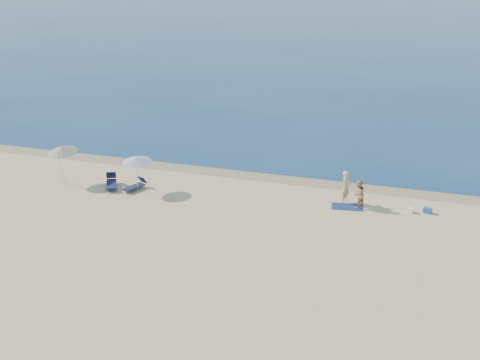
# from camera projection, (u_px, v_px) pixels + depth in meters

# --- Properties ---
(sea) EXTENTS (240.00, 160.00, 0.01)m
(sea) POSITION_uv_depth(u_px,v_px,m) (394.00, 25.00, 108.23)
(sea) COLOR navy
(sea) RESTS_ON ground
(wet_sand_strip) EXTENTS (240.00, 1.60, 0.00)m
(wet_sand_strip) POSITION_uv_depth(u_px,v_px,m) (303.00, 181.00, 36.54)
(wet_sand_strip) COLOR #847254
(wet_sand_strip) RESTS_ON ground
(person_left) EXTENTS (0.60, 0.77, 1.86)m
(person_left) POSITION_uv_depth(u_px,v_px,m) (346.00, 187.00, 33.19)
(person_left) COLOR tan
(person_left) RESTS_ON ground
(person_right) EXTENTS (0.91, 0.97, 1.58)m
(person_right) POSITION_uv_depth(u_px,v_px,m) (358.00, 194.00, 32.60)
(person_right) COLOR tan
(person_right) RESTS_ON ground
(beach_towel) EXTENTS (1.81, 1.16, 0.03)m
(beach_towel) POSITION_uv_depth(u_px,v_px,m) (347.00, 207.00, 32.93)
(beach_towel) COLOR #0F214E
(beach_towel) RESTS_ON ground
(white_bag) EXTENTS (0.37, 0.34, 0.27)m
(white_bag) POSITION_uv_depth(u_px,v_px,m) (411.00, 210.00, 32.22)
(white_bag) COLOR white
(white_bag) RESTS_ON ground
(blue_cooler) EXTENTS (0.48, 0.41, 0.29)m
(blue_cooler) POSITION_uv_depth(u_px,v_px,m) (427.00, 210.00, 32.16)
(blue_cooler) COLOR #1F50A8
(blue_cooler) RESTS_ON ground
(umbrella_near) EXTENTS (2.01, 2.03, 2.20)m
(umbrella_near) POSITION_uv_depth(u_px,v_px,m) (137.00, 160.00, 34.45)
(umbrella_near) COLOR silver
(umbrella_near) RESTS_ON ground
(umbrella_far) EXTENTS (1.99, 2.02, 2.40)m
(umbrella_far) POSITION_uv_depth(u_px,v_px,m) (62.00, 150.00, 35.68)
(umbrella_far) COLOR silver
(umbrella_far) RESTS_ON ground
(lounger_left) EXTENTS (1.35, 1.82, 0.78)m
(lounger_left) POSITION_uv_depth(u_px,v_px,m) (111.00, 183.00, 35.54)
(lounger_left) COLOR #141639
(lounger_left) RESTS_ON ground
(lounger_right) EXTENTS (1.06, 1.62, 0.68)m
(lounger_right) POSITION_uv_depth(u_px,v_px,m) (135.00, 186.00, 35.19)
(lounger_right) COLOR #161C3E
(lounger_right) RESTS_ON ground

